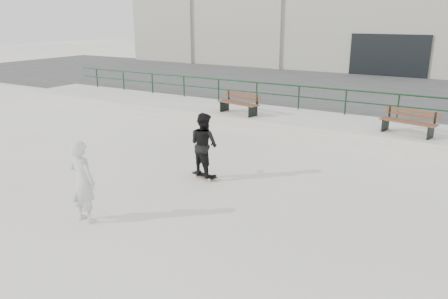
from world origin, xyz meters
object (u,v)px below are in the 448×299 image
Objects in this scene: bench_right at (409,122)px; skateboard at (204,175)px; seated_skater at (83,182)px; bench_left at (239,103)px; standing_skater at (204,144)px.

skateboard is at bearing -114.25° from bench_right.
bench_right is 1.03× the size of seated_skater.
skateboard is (2.12, -5.82, -0.85)m from bench_left.
skateboard is at bearing -58.02° from bench_left.
standing_skater is at bearing -171.73° from skateboard.
bench_right is at bearing 62.02° from skateboard.
skateboard is 3.74m from seated_skater.
standing_skater is at bearing -58.02° from bench_left.
bench_right is 7.38m from skateboard.
seated_skater is (-0.77, -3.56, -0.06)m from standing_skater.
seated_skater reaches higher than bench_right.
skateboard is at bearing -164.85° from standing_skater.
skateboard is 0.44× the size of seated_skater.
bench_right is at bearing 12.80° from bench_left.
seated_skater is at bearing -93.95° from skateboard.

